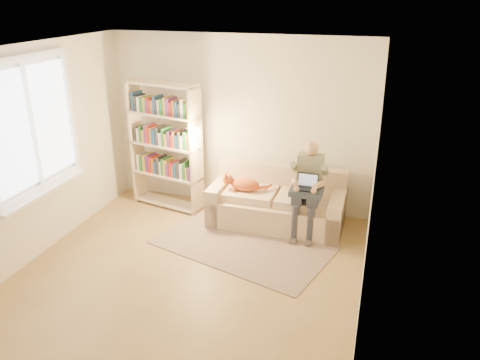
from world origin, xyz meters
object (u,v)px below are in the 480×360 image
(laptop, at_px, (302,184))
(cat, at_px, (244,184))
(person, at_px, (308,184))
(bookshelf, at_px, (165,140))
(sofa, at_px, (277,205))

(laptop, bearing_deg, cat, 171.56)
(person, height_order, bookshelf, bookshelf)
(person, distance_m, laptop, 0.12)
(sofa, height_order, cat, sofa)
(person, relative_size, bookshelf, 0.67)
(laptop, xyz_separation_m, bookshelf, (-2.14, 0.33, 0.31))
(laptop, height_order, bookshelf, bookshelf)
(cat, bearing_deg, laptop, -8.44)
(sofa, distance_m, bookshelf, 1.92)
(cat, xyz_separation_m, bookshelf, (-1.29, 0.20, 0.46))
(cat, relative_size, laptop, 2.37)
(person, xyz_separation_m, cat, (-0.91, 0.03, -0.12))
(laptop, bearing_deg, person, 58.27)
(person, height_order, cat, person)
(sofa, distance_m, cat, 0.57)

